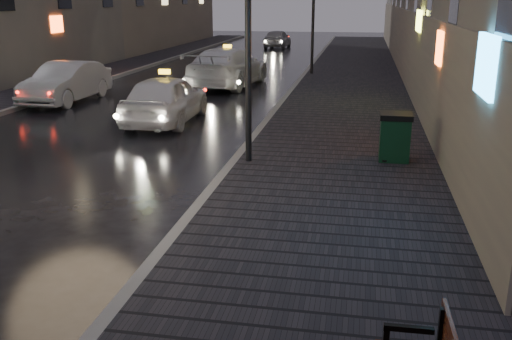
{
  "coord_description": "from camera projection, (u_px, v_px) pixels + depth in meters",
  "views": [
    {
      "loc": [
        4.32,
        -6.39,
        3.76
      ],
      "look_at": [
        2.57,
        3.03,
        0.85
      ],
      "focal_mm": 40.0,
      "sensor_mm": 36.0,
      "label": 1
    }
  ],
  "objects": [
    {
      "name": "curb_far",
      "position": [
        127.0,
        73.0,
        28.88
      ],
      "size": [
        0.2,
        58.0,
        0.15
      ],
      "primitive_type": "cube",
      "color": "slate",
      "rests_on": "ground"
    },
    {
      "name": "taxi_mid",
      "position": [
        228.0,
        67.0,
        24.85
      ],
      "size": [
        2.92,
        5.95,
        1.66
      ],
      "primitive_type": "imported",
      "rotation": [
        0.0,
        0.0,
        3.04
      ],
      "color": "white",
      "rests_on": "ground"
    },
    {
      "name": "curb",
      "position": [
        302.0,
        77.0,
        27.33
      ],
      "size": [
        0.2,
        58.0,
        0.15
      ],
      "primitive_type": "cube",
      "color": "slate",
      "rests_on": "ground"
    },
    {
      "name": "ground",
      "position": [
        33.0,
        282.0,
        7.86
      ],
      "size": [
        120.0,
        120.0,
        0.0
      ],
      "primitive_type": "plane",
      "color": "black",
      "rests_on": "ground"
    },
    {
      "name": "lamp_near",
      "position": [
        248.0,
        10.0,
        12.16
      ],
      "size": [
        0.36,
        0.36,
        5.28
      ],
      "color": "black",
      "rests_on": "sidewalk"
    },
    {
      "name": "sidewalk_far",
      "position": [
        103.0,
        72.0,
        29.11
      ],
      "size": [
        2.4,
        58.0,
        0.15
      ],
      "primitive_type": "cube",
      "color": "black",
      "rests_on": "ground"
    },
    {
      "name": "sidewalk",
      "position": [
        353.0,
        79.0,
        26.91
      ],
      "size": [
        4.6,
        58.0,
        0.15
      ],
      "primitive_type": "cube",
      "color": "black",
      "rests_on": "ground"
    },
    {
      "name": "lamp_far",
      "position": [
        313.0,
        3.0,
        27.22
      ],
      "size": [
        0.36,
        0.36,
        5.28
      ],
      "color": "black",
      "rests_on": "sidewalk"
    },
    {
      "name": "taxi_near",
      "position": [
        166.0,
        99.0,
        17.62
      ],
      "size": [
        1.87,
        4.47,
        1.51
      ],
      "primitive_type": "imported",
      "rotation": [
        0.0,
        0.0,
        3.16
      ],
      "color": "silver",
      "rests_on": "ground"
    },
    {
      "name": "car_left_mid",
      "position": [
        66.0,
        82.0,
        21.12
      ],
      "size": [
        1.66,
        4.49,
        1.47
      ],
      "primitive_type": "imported",
      "rotation": [
        0.0,
        0.0,
        -0.03
      ],
      "color": "#A8A8B0",
      "rests_on": "ground"
    },
    {
      "name": "trash_bin",
      "position": [
        395.0,
        136.0,
        13.04
      ],
      "size": [
        0.72,
        0.72,
        1.1
      ],
      "rotation": [
        0.0,
        0.0,
        -0.01
      ],
      "color": "black",
      "rests_on": "sidewalk"
    },
    {
      "name": "car_far",
      "position": [
        277.0,
        39.0,
        43.93
      ],
      "size": [
        1.8,
        4.14,
        1.39
      ],
      "primitive_type": "imported",
      "rotation": [
        0.0,
        0.0,
        3.1
      ],
      "color": "gray",
      "rests_on": "ground"
    }
  ]
}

